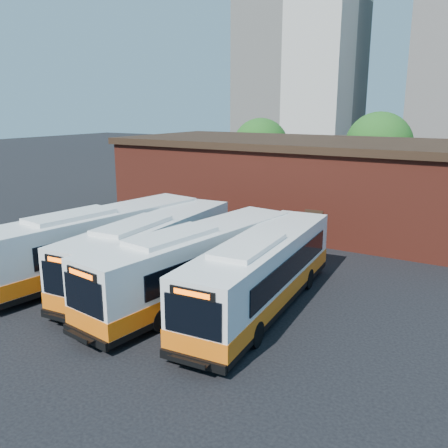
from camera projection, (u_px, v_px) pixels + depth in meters
The scene contains 9 objects.
ground at pixel (131, 315), 20.57m from camera, with size 220.00×220.00×0.00m, color black.
bus_west at pixel (98, 244), 25.35m from camera, with size 4.44×13.35×3.58m.
bus_midwest at pixel (152, 252), 24.15m from camera, with size 3.51×12.74×3.43m.
bus_mideast at pixel (195, 266), 22.01m from camera, with size 4.21×12.90×3.46m.
bus_east at pixel (262, 275), 20.91m from camera, with size 3.50×12.65×3.41m.
transit_worker at pixel (97, 310), 19.00m from camera, with size 0.63×0.41×1.73m, color black.
depot_building at pixel (306, 181), 36.40m from camera, with size 28.60×12.60×6.40m.
tree_west at pixel (260, 146), 51.06m from camera, with size 6.00×6.00×7.65m.
tree_mid at pixel (379, 145), 46.59m from camera, with size 6.56×6.56×8.36m.
Camera 1 is at (13.31, -14.18, 8.77)m, focal length 38.00 mm.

